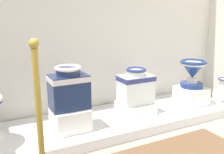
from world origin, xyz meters
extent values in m
cube|color=white|center=(1.92, 2.37, 0.05)|extent=(3.18, 0.81, 0.11)
cube|color=white|center=(1.51, 2.30, 0.22)|extent=(0.34, 0.35, 0.22)
cube|color=navy|center=(1.51, 2.30, 0.49)|extent=(0.36, 0.26, 0.33)
cube|color=white|center=(1.51, 2.30, 0.62)|extent=(0.37, 0.26, 0.05)
cylinder|color=navy|center=(1.51, 2.30, 0.69)|extent=(0.23, 0.23, 0.07)
torus|color=white|center=(1.51, 2.30, 0.72)|extent=(0.25, 0.25, 0.04)
cube|color=white|center=(2.31, 2.37, 0.16)|extent=(0.36, 0.37, 0.12)
cube|color=white|center=(2.31, 2.37, 0.39)|extent=(0.37, 0.25, 0.33)
cube|color=navy|center=(2.31, 2.37, 0.52)|extent=(0.38, 0.26, 0.05)
cylinder|color=white|center=(2.31, 2.37, 0.58)|extent=(0.20, 0.20, 0.06)
torus|color=navy|center=(2.31, 2.37, 0.61)|extent=(0.23, 0.23, 0.04)
cube|color=white|center=(3.11, 2.31, 0.21)|extent=(0.33, 0.33, 0.21)
cylinder|color=navy|center=(3.11, 2.31, 0.35)|extent=(0.28, 0.28, 0.06)
cylinder|color=white|center=(3.11, 2.31, 0.41)|extent=(0.13, 0.13, 0.06)
cone|color=navy|center=(3.11, 2.31, 0.54)|extent=(0.31, 0.31, 0.21)
cylinder|color=white|center=(3.11, 2.31, 0.62)|extent=(0.30, 0.30, 0.03)
torus|color=navy|center=(3.11, 2.31, 0.64)|extent=(0.32, 0.32, 0.04)
cylinder|color=white|center=(3.11, 2.31, 0.64)|extent=(0.22, 0.22, 0.01)
cylinder|color=#363C87|center=(3.64, 2.25, 0.01)|extent=(0.15, 0.15, 0.03)
ellipsoid|color=white|center=(3.64, 2.25, 0.16)|extent=(0.29, 0.29, 0.26)
cylinder|color=#B69133|center=(1.08, 1.55, 0.52)|extent=(0.04, 0.04, 0.99)
sphere|color=#B69133|center=(1.08, 1.55, 1.05)|extent=(0.06, 0.06, 0.06)
camera|label=1|loc=(0.79, 0.00, 1.22)|focal=41.36mm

